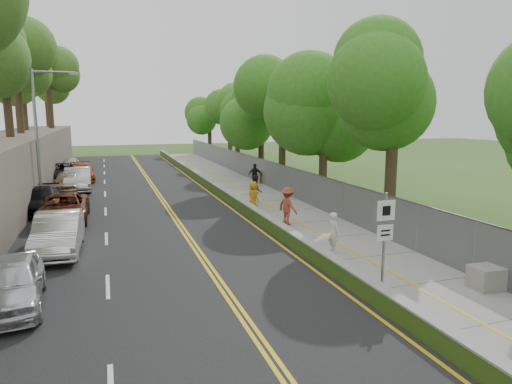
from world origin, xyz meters
TOP-DOWN VIEW (x-y plane):
  - ground at (0.00, 0.00)m, footprint 140.00×140.00m
  - road at (-5.40, 15.00)m, footprint 11.20×66.00m
  - sidewalk at (2.55, 15.00)m, footprint 4.20×66.00m
  - jersey_barrier at (0.25, 15.00)m, footprint 0.42×66.00m
  - chainlink_fence at (4.65, 15.00)m, footprint 0.04×66.00m
  - trees_fenceside at (7.00, 15.00)m, footprint 7.00×66.00m
  - streetlight at (-10.46, 14.00)m, footprint 2.52×0.22m
  - signpost at (1.05, -3.02)m, footprint 0.62×0.09m
  - construction_barrel at (4.30, 19.32)m, footprint 0.60×0.60m
  - concrete_block at (4.30, -4.00)m, footprint 1.12×0.87m
  - car_0 at (-9.81, -0.81)m, footprint 2.02×4.38m
  - car_1 at (-9.00, 4.46)m, footprint 1.79×4.83m
  - car_2 at (-9.22, 10.03)m, footprint 2.39×5.11m
  - car_3 at (-10.60, 12.97)m, footprint 1.94×4.75m
  - car_4 at (-9.62, 19.43)m, footprint 2.13×4.63m
  - car_5 at (-9.00, 20.03)m, footprint 1.89×5.07m
  - car_6 at (-10.60, 26.21)m, footprint 2.76×5.21m
  - car_7 at (-9.00, 25.21)m, footprint 2.35×5.03m
  - car_8 at (-10.26, 32.37)m, footprint 1.68×3.95m
  - painter_0 at (0.75, 9.25)m, footprint 0.76×0.97m
  - painter_1 at (1.45, 1.00)m, footprint 0.42×0.61m
  - painter_2 at (1.45, 10.91)m, footprint 0.89×1.04m
  - painter_3 at (1.45, 5.84)m, footprint 1.08×1.39m
  - person_far at (3.54, 17.38)m, footprint 1.13×0.69m

SIDE VIEW (x-z plane):
  - ground at x=0.00m, z-range 0.00..0.00m
  - road at x=-5.40m, z-range 0.00..0.04m
  - sidewalk at x=2.55m, z-range 0.00..0.05m
  - jersey_barrier at x=0.25m, z-range 0.00..0.60m
  - concrete_block at x=4.30m, z-range 0.05..0.77m
  - construction_barrel at x=4.30m, z-range 0.05..1.04m
  - car_8 at x=-10.26m, z-range 0.04..1.37m
  - car_3 at x=-10.60m, z-range 0.04..1.42m
  - car_6 at x=-10.60m, z-range 0.04..1.44m
  - car_2 at x=-9.22m, z-range 0.04..1.46m
  - car_7 at x=-9.00m, z-range 0.04..1.46m
  - car_0 at x=-9.81m, z-range 0.04..1.49m
  - car_4 at x=-9.62m, z-range 0.04..1.58m
  - car_1 at x=-9.00m, z-range 0.04..1.62m
  - painter_1 at x=1.45m, z-range 0.05..1.68m
  - car_5 at x=-9.00m, z-range 0.04..1.70m
  - painter_0 at x=0.75m, z-range 0.05..1.79m
  - person_far at x=3.54m, z-range 0.05..1.85m
  - painter_2 at x=1.45m, z-range 0.05..1.91m
  - painter_3 at x=1.45m, z-range 0.05..1.94m
  - chainlink_fence at x=4.65m, z-range 0.00..2.00m
  - signpost at x=1.05m, z-range 0.41..3.51m
  - streetlight at x=-10.46m, z-range 0.64..8.64m
  - trees_fenceside at x=7.00m, z-range 0.00..14.00m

